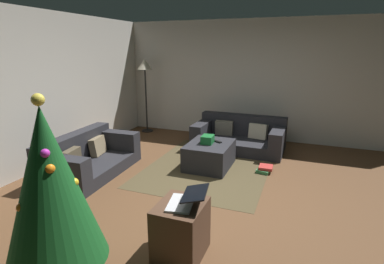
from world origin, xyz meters
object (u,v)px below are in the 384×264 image
at_px(side_table, 181,230).
at_px(ottoman, 209,155).
at_px(couch_right, 240,136).
at_px(gift_box, 208,139).
at_px(tv_remote, 218,142).
at_px(christmas_tree, 50,187).
at_px(couch_left, 87,158).
at_px(book_stack, 265,169).
at_px(laptop, 186,199).
at_px(corner_lamp, 145,70).

bearing_deg(side_table, ottoman, 11.05).
xyz_separation_m(couch_right, side_table, (-3.50, -0.18, 0.03)).
bearing_deg(gift_box, side_table, -168.04).
xyz_separation_m(tv_remote, christmas_tree, (-3.08, 0.54, 0.44)).
bearing_deg(gift_box, couch_left, 118.44).
bearing_deg(couch_right, book_stack, 122.90).
height_order(couch_right, tv_remote, couch_right).
relative_size(gift_box, christmas_tree, 0.15).
bearing_deg(book_stack, laptop, 169.94).
xyz_separation_m(ottoman, christmas_tree, (-2.98, 0.44, 0.67)).
height_order(couch_left, side_table, couch_left).
relative_size(gift_box, tv_remote, 1.51).
distance_m(side_table, corner_lamp, 4.92).
bearing_deg(book_stack, couch_left, 111.47).
bearing_deg(book_stack, ottoman, 96.81).
relative_size(couch_right, side_table, 3.22).
height_order(ottoman, side_table, side_table).
bearing_deg(couch_left, side_table, 56.17).
relative_size(ottoman, gift_box, 3.64).
relative_size(couch_right, laptop, 4.22).
bearing_deg(couch_right, corner_lamp, -10.32).
relative_size(side_table, laptop, 1.31).
bearing_deg(side_table, christmas_tree, 126.82).
distance_m(ottoman, corner_lamp, 3.02).
height_order(couch_left, laptop, laptop).
distance_m(side_table, book_stack, 2.48).
distance_m(gift_box, tv_remote, 0.19).
bearing_deg(gift_box, couch_right, -14.29).
height_order(tv_remote, christmas_tree, christmas_tree).
distance_m(gift_box, laptop, 2.36).
distance_m(gift_box, book_stack, 1.07).
xyz_separation_m(couch_right, laptop, (-3.49, -0.24, 0.36)).
height_order(side_table, corner_lamp, corner_lamp).
relative_size(laptop, corner_lamp, 0.24).
distance_m(couch_left, ottoman, 2.03).
xyz_separation_m(christmas_tree, corner_lamp, (4.65, 1.72, 0.61)).
bearing_deg(ottoman, laptop, -167.68).
distance_m(book_stack, corner_lamp, 3.75).
distance_m(ottoman, christmas_tree, 3.08).
bearing_deg(tv_remote, laptop, -141.76).
relative_size(couch_right, book_stack, 6.25).
height_order(ottoman, gift_box, gift_box).
bearing_deg(corner_lamp, ottoman, -127.80).
height_order(christmas_tree, laptop, christmas_tree).
xyz_separation_m(ottoman, laptop, (-2.30, -0.50, 0.40)).
height_order(ottoman, tv_remote, tv_remote).
distance_m(tv_remote, corner_lamp, 2.95).
distance_m(couch_right, book_stack, 1.28).
bearing_deg(christmas_tree, couch_left, 33.91).
relative_size(couch_left, christmas_tree, 1.03).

